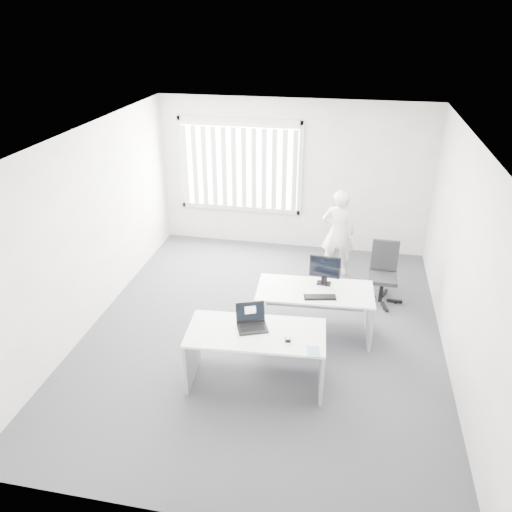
% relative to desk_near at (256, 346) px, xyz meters
% --- Properties ---
extents(ground, '(6.00, 6.00, 0.00)m').
position_rel_desk_near_xyz_m(ground, '(-0.10, 1.06, -0.54)').
color(ground, '#44444A').
rests_on(ground, ground).
extents(wall_back, '(5.00, 0.02, 2.80)m').
position_rel_desk_near_xyz_m(wall_back, '(-0.10, 4.06, 0.86)').
color(wall_back, white).
rests_on(wall_back, ground).
extents(wall_front, '(5.00, 0.02, 2.80)m').
position_rel_desk_near_xyz_m(wall_front, '(-0.10, -1.94, 0.86)').
color(wall_front, white).
rests_on(wall_front, ground).
extents(wall_left, '(0.02, 6.00, 2.80)m').
position_rel_desk_near_xyz_m(wall_left, '(-2.60, 1.06, 0.86)').
color(wall_left, white).
rests_on(wall_left, ground).
extents(wall_right, '(0.02, 6.00, 2.80)m').
position_rel_desk_near_xyz_m(wall_right, '(2.40, 1.06, 0.86)').
color(wall_right, white).
rests_on(wall_right, ground).
extents(ceiling, '(5.00, 6.00, 0.02)m').
position_rel_desk_near_xyz_m(ceiling, '(-0.10, 1.06, 2.26)').
color(ceiling, white).
rests_on(ceiling, wall_back).
extents(window, '(2.32, 0.06, 1.76)m').
position_rel_desk_near_xyz_m(window, '(-1.10, 4.02, 1.01)').
color(window, beige).
rests_on(window, wall_back).
extents(blinds, '(2.20, 0.10, 1.50)m').
position_rel_desk_near_xyz_m(blinds, '(-1.10, 3.96, 0.98)').
color(blinds, white).
rests_on(blinds, wall_back).
extents(desk_near, '(1.70, 0.89, 0.75)m').
position_rel_desk_near_xyz_m(desk_near, '(0.00, 0.00, 0.00)').
color(desk_near, white).
rests_on(desk_near, ground).
extents(desk_far, '(1.63, 0.83, 0.72)m').
position_rel_desk_near_xyz_m(desk_far, '(0.60, 1.16, -0.02)').
color(desk_far, white).
rests_on(desk_far, ground).
extents(office_chair, '(0.57, 0.57, 0.98)m').
position_rel_desk_near_xyz_m(office_chair, '(1.57, 2.28, -0.24)').
color(office_chair, black).
rests_on(office_chair, ground).
extents(person, '(0.57, 0.37, 1.54)m').
position_rel_desk_near_xyz_m(person, '(0.82, 3.06, 0.23)').
color(person, silver).
rests_on(person, ground).
extents(laptop, '(0.44, 0.42, 0.27)m').
position_rel_desk_near_xyz_m(laptop, '(-0.05, 0.05, 0.35)').
color(laptop, black).
rests_on(laptop, desk_near).
extents(paper_sheet, '(0.34, 0.25, 0.00)m').
position_rel_desk_near_xyz_m(paper_sheet, '(0.31, -0.04, 0.21)').
color(paper_sheet, white).
rests_on(paper_sheet, desk_near).
extents(mouse, '(0.08, 0.11, 0.04)m').
position_rel_desk_near_xyz_m(mouse, '(0.39, -0.09, 0.23)').
color(mouse, '#A7A7A9').
rests_on(mouse, paper_sheet).
extents(booklet, '(0.17, 0.21, 0.01)m').
position_rel_desk_near_xyz_m(booklet, '(0.70, -0.26, 0.21)').
color(booklet, silver).
rests_on(booklet, desk_near).
extents(keyboard, '(0.45, 0.22, 0.02)m').
position_rel_desk_near_xyz_m(keyboard, '(0.68, 0.96, 0.19)').
color(keyboard, black).
rests_on(keyboard, desk_far).
extents(monitor, '(0.44, 0.16, 0.43)m').
position_rel_desk_near_xyz_m(monitor, '(0.70, 1.36, 0.40)').
color(monitor, black).
rests_on(monitor, desk_far).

